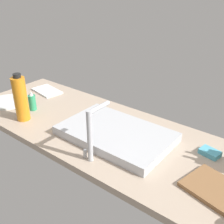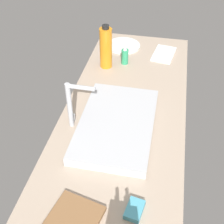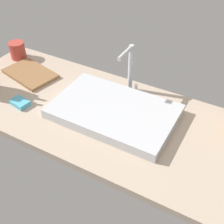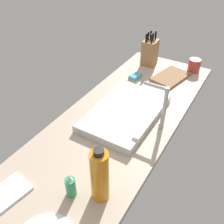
{
  "view_description": "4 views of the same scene",
  "coord_description": "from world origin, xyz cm",
  "px_view_note": "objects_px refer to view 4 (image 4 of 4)",
  "views": [
    {
      "loc": [
        -78.4,
        95.21,
        78.35
      ],
      "look_at": [
        0.26,
        -4.79,
        13.14
      ],
      "focal_mm": 43.54,
      "sensor_mm": 36.0,
      "label": 1
    },
    {
      "loc": [
        -110.38,
        -17.09,
        104.81
      ],
      "look_at": [
        -4.67,
        4.51,
        10.87
      ],
      "focal_mm": 47.65,
      "sensor_mm": 36.0,
      "label": 2
    },
    {
      "loc": [
        42.33,
        -89.38,
        93.79
      ],
      "look_at": [
        -4.69,
        -4.6,
        11.12
      ],
      "focal_mm": 47.61,
      "sensor_mm": 36.0,
      "label": 3
    },
    {
      "loc": [
        99.1,
        55.77,
        97.19
      ],
      "look_at": [
        3.22,
        -1.3,
        11.82
      ],
      "focal_mm": 40.94,
      "sensor_mm": 36.0,
      "label": 4
    }
  ],
  "objects_px": {
    "sink_basin": "(125,112)",
    "soap_bottle": "(71,186)",
    "water_bottle": "(100,176)",
    "cutting_board": "(171,77)",
    "faucet": "(162,103)",
    "knife_block": "(150,52)",
    "coffee_mug": "(194,65)",
    "dish_towel": "(3,196)",
    "dish_sponge": "(135,76)"
  },
  "relations": [
    {
      "from": "water_bottle",
      "to": "dish_towel",
      "type": "bearing_deg",
      "value": -58.22
    },
    {
      "from": "faucet",
      "to": "soap_bottle",
      "type": "height_order",
      "value": "faucet"
    },
    {
      "from": "sink_basin",
      "to": "knife_block",
      "type": "relative_size",
      "value": 2.17
    },
    {
      "from": "coffee_mug",
      "to": "dish_sponge",
      "type": "height_order",
      "value": "coffee_mug"
    },
    {
      "from": "knife_block",
      "to": "soap_bottle",
      "type": "distance_m",
      "value": 1.3
    },
    {
      "from": "knife_block",
      "to": "coffee_mug",
      "type": "relative_size",
      "value": 2.62
    },
    {
      "from": "faucet",
      "to": "water_bottle",
      "type": "relative_size",
      "value": 0.91
    },
    {
      "from": "dish_sponge",
      "to": "coffee_mug",
      "type": "bearing_deg",
      "value": 133.25
    },
    {
      "from": "faucet",
      "to": "water_bottle",
      "type": "height_order",
      "value": "water_bottle"
    },
    {
      "from": "sink_basin",
      "to": "coffee_mug",
      "type": "bearing_deg",
      "value": 166.13
    },
    {
      "from": "sink_basin",
      "to": "dish_towel",
      "type": "height_order",
      "value": "sink_basin"
    },
    {
      "from": "knife_block",
      "to": "soap_bottle",
      "type": "bearing_deg",
      "value": 7.97
    },
    {
      "from": "water_bottle",
      "to": "coffee_mug",
      "type": "distance_m",
      "value": 1.29
    },
    {
      "from": "dish_towel",
      "to": "water_bottle",
      "type": "bearing_deg",
      "value": 121.78
    },
    {
      "from": "water_bottle",
      "to": "soap_bottle",
      "type": "bearing_deg",
      "value": -62.24
    },
    {
      "from": "knife_block",
      "to": "dish_sponge",
      "type": "relative_size",
      "value": 2.86
    },
    {
      "from": "faucet",
      "to": "dish_towel",
      "type": "bearing_deg",
      "value": -26.13
    },
    {
      "from": "soap_bottle",
      "to": "coffee_mug",
      "type": "relative_size",
      "value": 1.25
    },
    {
      "from": "knife_block",
      "to": "soap_bottle",
      "type": "xyz_separation_m",
      "value": [
        1.28,
        0.22,
        -0.05
      ]
    },
    {
      "from": "sink_basin",
      "to": "dish_towel",
      "type": "distance_m",
      "value": 0.77
    },
    {
      "from": "coffee_mug",
      "to": "cutting_board",
      "type": "bearing_deg",
      "value": -31.31
    },
    {
      "from": "sink_basin",
      "to": "soap_bottle",
      "type": "xyz_separation_m",
      "value": [
        0.59,
        0.06,
        0.03
      ]
    },
    {
      "from": "water_bottle",
      "to": "coffee_mug",
      "type": "height_order",
      "value": "water_bottle"
    },
    {
      "from": "sink_basin",
      "to": "water_bottle",
      "type": "distance_m",
      "value": 0.57
    },
    {
      "from": "cutting_board",
      "to": "dish_sponge",
      "type": "height_order",
      "value": "dish_sponge"
    },
    {
      "from": "sink_basin",
      "to": "dish_towel",
      "type": "relative_size",
      "value": 2.61
    },
    {
      "from": "soap_bottle",
      "to": "dish_sponge",
      "type": "relative_size",
      "value": 1.36
    },
    {
      "from": "cutting_board",
      "to": "coffee_mug",
      "type": "distance_m",
      "value": 0.22
    },
    {
      "from": "water_bottle",
      "to": "dish_towel",
      "type": "height_order",
      "value": "water_bottle"
    },
    {
      "from": "sink_basin",
      "to": "coffee_mug",
      "type": "xyz_separation_m",
      "value": [
        -0.75,
        0.18,
        0.03
      ]
    },
    {
      "from": "faucet",
      "to": "soap_bottle",
      "type": "xyz_separation_m",
      "value": [
        0.62,
        -0.14,
        -0.1
      ]
    },
    {
      "from": "sink_basin",
      "to": "water_bottle",
      "type": "bearing_deg",
      "value": 17.62
    },
    {
      "from": "faucet",
      "to": "knife_block",
      "type": "xyz_separation_m",
      "value": [
        -0.66,
        -0.36,
        -0.05
      ]
    },
    {
      "from": "sink_basin",
      "to": "dish_towel",
      "type": "bearing_deg",
      "value": -13.26
    },
    {
      "from": "faucet",
      "to": "dish_sponge",
      "type": "bearing_deg",
      "value": -138.87
    },
    {
      "from": "cutting_board",
      "to": "water_bottle",
      "type": "relative_size",
      "value": 1.04
    },
    {
      "from": "coffee_mug",
      "to": "dish_towel",
      "type": "bearing_deg",
      "value": -13.57
    },
    {
      "from": "dish_towel",
      "to": "faucet",
      "type": "bearing_deg",
      "value": 153.87
    },
    {
      "from": "dish_sponge",
      "to": "dish_towel",
      "type": "bearing_deg",
      "value": -1.25
    },
    {
      "from": "dish_towel",
      "to": "coffee_mug",
      "type": "relative_size",
      "value": 2.17
    },
    {
      "from": "water_bottle",
      "to": "dish_sponge",
      "type": "relative_size",
      "value": 3.04
    },
    {
      "from": "cutting_board",
      "to": "coffee_mug",
      "type": "bearing_deg",
      "value": 148.69
    },
    {
      "from": "sink_basin",
      "to": "water_bottle",
      "type": "relative_size",
      "value": 2.04
    },
    {
      "from": "knife_block",
      "to": "cutting_board",
      "type": "distance_m",
      "value": 0.28
    },
    {
      "from": "knife_block",
      "to": "coffee_mug",
      "type": "height_order",
      "value": "knife_block"
    },
    {
      "from": "water_bottle",
      "to": "coffee_mug",
      "type": "xyz_separation_m",
      "value": [
        -1.28,
        0.01,
        -0.08
      ]
    },
    {
      "from": "coffee_mug",
      "to": "sink_basin",
      "type": "bearing_deg",
      "value": -13.87
    },
    {
      "from": "water_bottle",
      "to": "dish_sponge",
      "type": "height_order",
      "value": "water_bottle"
    },
    {
      "from": "sink_basin",
      "to": "cutting_board",
      "type": "xyz_separation_m",
      "value": [
        -0.56,
        0.07,
        -0.01
      ]
    },
    {
      "from": "water_bottle",
      "to": "sink_basin",
      "type": "bearing_deg",
      "value": -162.38
    }
  ]
}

